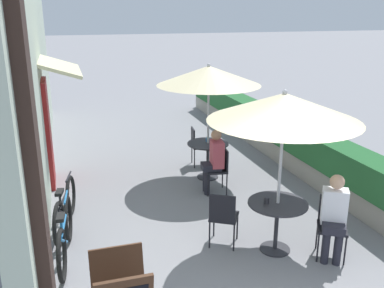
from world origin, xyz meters
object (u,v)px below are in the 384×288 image
at_px(seated_patron_mid_left, 214,159).
at_px(bicycle_second, 65,208).
at_px(cafe_chair_mid_left, 220,167).
at_px(patio_umbrella_mid, 209,76).
at_px(coffee_cup_mid, 207,140).
at_px(patio_table_near, 277,214).
at_px(bicycle_leaning, 65,235).
at_px(patio_umbrella_near, 284,107).
at_px(cafe_chair_mid_right, 198,143).
at_px(coffee_cup_near, 267,201).
at_px(cafe_chair_near_left, 332,221).
at_px(cafe_chair_near_right, 223,215).
at_px(patio_table_mid, 208,152).
at_px(seated_patron_near_left, 334,214).

xyz_separation_m(seated_patron_mid_left, bicycle_second, (-2.75, -0.65, -0.33)).
height_order(cafe_chair_mid_left, seated_patron_mid_left, seated_patron_mid_left).
bearing_deg(seated_patron_mid_left, cafe_chair_mid_left, -90.00).
height_order(patio_umbrella_mid, coffee_cup_mid, patio_umbrella_mid).
height_order(patio_table_near, bicycle_leaning, bicycle_leaning).
relative_size(patio_table_near, cafe_chair_mid_left, 0.98).
height_order(patio_umbrella_near, bicycle_second, patio_umbrella_near).
xyz_separation_m(cafe_chair_mid_left, cafe_chair_mid_right, (0.06, 1.54, 0.00)).
xyz_separation_m(patio_umbrella_near, coffee_cup_near, (-0.17, 0.03, -1.34)).
distance_m(patio_table_near, bicycle_second, 3.32).
xyz_separation_m(cafe_chair_near_left, seated_patron_mid_left, (-0.85, 2.55, 0.17)).
height_order(cafe_chair_near_left, coffee_cup_mid, cafe_chair_near_left).
bearing_deg(bicycle_second, cafe_chair_mid_right, 47.83).
height_order(cafe_chair_near_right, patio_table_mid, cafe_chair_near_right).
relative_size(patio_umbrella_near, bicycle_leaning, 1.36).
height_order(coffee_cup_near, patio_table_mid, coffee_cup_near).
xyz_separation_m(cafe_chair_near_right, coffee_cup_near, (0.53, -0.30, 0.28)).
height_order(patio_umbrella_near, cafe_chair_near_right, patio_umbrella_near).
relative_size(seated_patron_near_left, cafe_chair_mid_left, 1.44).
relative_size(patio_table_near, cafe_chair_near_right, 0.98).
bearing_deg(patio_table_near, coffee_cup_mid, 89.87).
xyz_separation_m(cafe_chair_mid_left, coffee_cup_mid, (0.05, 0.87, 0.28)).
distance_m(patio_table_near, cafe_chair_mid_left, 2.21).
distance_m(seated_patron_near_left, cafe_chair_mid_right, 4.22).
relative_size(seated_patron_near_left, patio_umbrella_mid, 0.53).
relative_size(coffee_cup_near, bicycle_leaning, 0.05).
distance_m(coffee_cup_near, bicycle_leaning, 2.87).
xyz_separation_m(seated_patron_near_left, cafe_chair_mid_right, (-0.63, 4.17, -0.17)).
xyz_separation_m(coffee_cup_near, cafe_chair_mid_left, (0.12, 2.19, -0.28)).
bearing_deg(cafe_chair_mid_left, patio_table_mid, 5.70).
distance_m(seated_patron_mid_left, coffee_cup_mid, 0.88).
xyz_separation_m(coffee_cup_near, patio_table_mid, (0.15, 2.95, -0.23)).
xyz_separation_m(cafe_chair_near_left, seated_patron_near_left, (-0.06, -0.10, 0.17)).
bearing_deg(bicycle_leaning, seated_patron_mid_left, 35.24).
distance_m(patio_umbrella_near, coffee_cup_near, 1.35).
distance_m(patio_umbrella_near, coffee_cup_mid, 3.36).
height_order(patio_umbrella_near, patio_umbrella_mid, same).
bearing_deg(seated_patron_near_left, bicycle_leaning, 13.62).
xyz_separation_m(patio_table_near, coffee_cup_near, (-0.17, 0.03, 0.23)).
height_order(patio_umbrella_mid, cafe_chair_mid_left, patio_umbrella_mid).
relative_size(seated_patron_near_left, bicycle_leaning, 0.72).
xyz_separation_m(cafe_chair_mid_right, bicycle_leaning, (-2.94, -3.08, -0.15)).
relative_size(cafe_chair_mid_right, bicycle_second, 0.51).
height_order(patio_table_near, cafe_chair_mid_right, cafe_chair_mid_right).
relative_size(patio_table_mid, coffee_cup_mid, 9.47).
height_order(cafe_chair_mid_left, cafe_chair_mid_right, same).
xyz_separation_m(patio_umbrella_near, cafe_chair_near_left, (0.70, -0.32, -1.62)).
xyz_separation_m(seated_patron_near_left, coffee_cup_near, (-0.81, 0.45, 0.11)).
relative_size(coffee_cup_near, cafe_chair_mid_right, 0.10).
distance_m(cafe_chair_near_right, patio_table_mid, 2.74).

